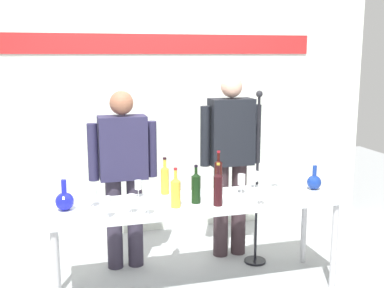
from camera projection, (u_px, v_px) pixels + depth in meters
back_wall at (159, 93)px, 5.04m from camera, size 4.82×0.11×3.00m
display_table at (197, 208)px, 3.79m from camera, size 2.32×0.60×0.77m
decanter_blue_left at (65, 201)px, 3.53m from camera, size 0.14×0.14×0.24m
decanter_blue_right at (314, 182)px, 4.08m from camera, size 0.12×0.12×0.21m
presenter_left at (123, 169)px, 4.20m from camera, size 0.60×0.22×1.60m
presenter_right at (231, 155)px, 4.45m from camera, size 0.59×0.22×1.72m
wine_bottle_0 at (176, 191)px, 3.59m from camera, size 0.07×0.07×0.31m
wine_bottle_1 at (218, 174)px, 4.04m from camera, size 0.07×0.07×0.34m
wine_bottle_2 at (196, 187)px, 3.70m from camera, size 0.07×0.07×0.30m
wine_bottle_3 at (165, 179)px, 3.93m from camera, size 0.07×0.07×0.31m
wine_bottle_4 at (218, 188)px, 3.63m from camera, size 0.07×0.07×0.33m
wine_glass_left_0 at (92, 194)px, 3.60m from camera, size 0.06×0.06×0.14m
wine_glass_left_1 at (148, 201)px, 3.43m from camera, size 0.07×0.07×0.14m
wine_glass_left_2 at (138, 185)px, 3.84m from camera, size 0.06×0.06×0.14m
wine_glass_left_3 at (107, 203)px, 3.36m from camera, size 0.06×0.06×0.16m
wine_glass_left_4 at (131, 201)px, 3.46m from camera, size 0.06×0.06×0.14m
wine_glass_right_0 at (241, 180)px, 3.94m from camera, size 0.06×0.06×0.17m
wine_glass_right_1 at (255, 176)px, 4.12m from camera, size 0.06×0.06×0.15m
wine_glass_right_2 at (275, 176)px, 4.14m from camera, size 0.06×0.06×0.14m
wine_glass_right_3 at (261, 193)px, 3.65m from camera, size 0.06×0.06×0.13m
microphone_stand at (256, 207)px, 4.35m from camera, size 0.20×0.20×1.60m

